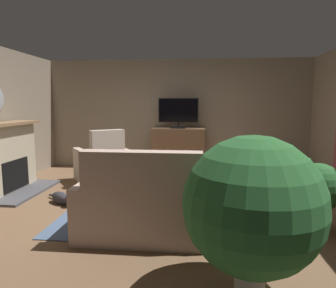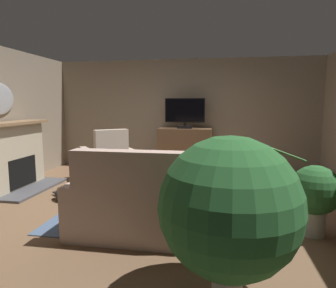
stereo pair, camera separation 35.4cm
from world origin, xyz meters
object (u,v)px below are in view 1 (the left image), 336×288
at_px(tv_remote, 157,177).
at_px(cat, 62,198).
at_px(potted_plant_small_fern_corner, 268,211).
at_px(television, 178,112).
at_px(folded_newspaper, 163,177).
at_px(armchair_in_far_corner, 102,165).
at_px(tv_cabinet, 178,151).
at_px(sofa_floral, 147,208).
at_px(fireplace, 7,160).
at_px(potted_plant_leafy_by_curtain, 318,190).
at_px(coffee_table, 168,180).
at_px(potted_plant_on_hearth_side, 252,206).

xyz_separation_m(tv_remote, cat, (-1.50, 0.01, -0.38)).
bearing_deg(potted_plant_small_fern_corner, tv_remote, 154.29).
bearing_deg(television, folded_newspaper, -91.60).
bearing_deg(armchair_in_far_corner, television, 37.74).
distance_m(tv_cabinet, potted_plant_small_fern_corner, 3.50).
relative_size(sofa_floral, armchair_in_far_corner, 1.24).
relative_size(fireplace, potted_plant_leafy_by_curtain, 1.80).
bearing_deg(potted_plant_small_fern_corner, folded_newspaper, 152.38).
bearing_deg(potted_plant_leafy_by_curtain, fireplace, 166.53).
height_order(tv_cabinet, television, television).
relative_size(coffee_table, cat, 1.47).
distance_m(television, cat, 3.23).
relative_size(sofa_floral, cat, 2.61).
height_order(tv_cabinet, folded_newspaper, tv_cabinet).
xyz_separation_m(tv_cabinet, folded_newspaper, (-0.07, -2.52, -0.01)).
bearing_deg(potted_plant_on_hearth_side, cat, 141.54).
xyz_separation_m(tv_remote, potted_plant_small_fern_corner, (1.45, -0.70, -0.22)).
xyz_separation_m(tv_cabinet, television, (0.00, -0.05, 0.88)).
distance_m(television, potted_plant_small_fern_corner, 3.61).
bearing_deg(fireplace, potted_plant_small_fern_corner, -16.28).
height_order(potted_plant_leafy_by_curtain, potted_plant_on_hearth_side, potted_plant_on_hearth_side).
distance_m(fireplace, sofa_floral, 3.12).
height_order(armchair_in_far_corner, potted_plant_on_hearth_side, potted_plant_on_hearth_side).
height_order(tv_cabinet, tv_remote, tv_cabinet).
bearing_deg(coffee_table, fireplace, 171.22).
bearing_deg(folded_newspaper, television, 78.92).
height_order(television, potted_plant_leafy_by_curtain, television).
bearing_deg(tv_cabinet, folded_newspaper, -91.57).
relative_size(folded_newspaper, cat, 0.50).
bearing_deg(potted_plant_leafy_by_curtain, potted_plant_small_fern_corner, -173.00).
xyz_separation_m(fireplace, folded_newspaper, (2.78, -0.50, -0.12)).
xyz_separation_m(folded_newspaper, potted_plant_small_fern_corner, (1.37, -0.72, -0.21)).
height_order(coffee_table, armchair_in_far_corner, armchair_in_far_corner).
bearing_deg(potted_plant_small_fern_corner, sofa_floral, -167.84).
distance_m(tv_remote, potted_plant_on_hearth_side, 2.26).
bearing_deg(television, potted_plant_on_hearth_side, -78.93).
bearing_deg(cat, sofa_floral, -33.86).
bearing_deg(television, fireplace, -145.31).
height_order(tv_remote, cat, tv_remote).
relative_size(folded_newspaper, potted_plant_leafy_by_curtain, 0.36).
height_order(sofa_floral, potted_plant_small_fern_corner, potted_plant_small_fern_corner).
height_order(sofa_floral, cat, sofa_floral).
relative_size(tv_remote, sofa_floral, 0.11).
height_order(fireplace, coffee_table, fireplace).
distance_m(fireplace, tv_cabinet, 3.50).
relative_size(coffee_table, folded_newspaper, 2.97).
bearing_deg(fireplace, folded_newspaper, -10.10).
height_order(tv_remote, potted_plant_small_fern_corner, potted_plant_small_fern_corner).
distance_m(folded_newspaper, armchair_in_far_corner, 1.93).
relative_size(potted_plant_small_fern_corner, potted_plant_leafy_by_curtain, 1.29).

